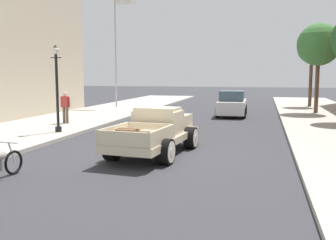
{
  "coord_description": "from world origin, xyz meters",
  "views": [
    {
      "loc": [
        3.5,
        -12.64,
        2.72
      ],
      "look_at": [
        0.02,
        1.22,
        1.0
      ],
      "focal_mm": 40.89,
      "sensor_mm": 36.0,
      "label": 1
    }
  ],
  "objects_px": {
    "car_background_white": "(232,104)",
    "street_tree_farthest": "(312,50)",
    "pedestrian_sidewalk_left": "(65,106)",
    "street_tree_third": "(319,45)",
    "street_lamp_near": "(57,82)",
    "flagpole": "(118,34)",
    "hotrod_truck_cream": "(157,131)"
  },
  "relations": [
    {
      "from": "car_background_white",
      "to": "street_tree_farthest",
      "type": "bearing_deg",
      "value": 52.31
    },
    {
      "from": "pedestrian_sidewalk_left",
      "to": "street_tree_third",
      "type": "bearing_deg",
      "value": 33.68
    },
    {
      "from": "pedestrian_sidewalk_left",
      "to": "street_lamp_near",
      "type": "distance_m",
      "value": 3.32
    },
    {
      "from": "car_background_white",
      "to": "flagpole",
      "type": "distance_m",
      "value": 10.81
    },
    {
      "from": "street_tree_third",
      "to": "street_tree_farthest",
      "type": "distance_m",
      "value": 5.37
    },
    {
      "from": "flagpole",
      "to": "street_tree_third",
      "type": "relative_size",
      "value": 1.56
    },
    {
      "from": "flagpole",
      "to": "street_tree_third",
      "type": "xyz_separation_m",
      "value": [
        14.46,
        -1.23,
        -1.15
      ]
    },
    {
      "from": "hotrod_truck_cream",
      "to": "pedestrian_sidewalk_left",
      "type": "relative_size",
      "value": 3.06
    },
    {
      "from": "street_lamp_near",
      "to": "street_tree_third",
      "type": "bearing_deg",
      "value": 43.85
    },
    {
      "from": "street_tree_farthest",
      "to": "street_tree_third",
      "type": "bearing_deg",
      "value": -92.01
    },
    {
      "from": "street_tree_third",
      "to": "hotrod_truck_cream",
      "type": "bearing_deg",
      "value": -115.72
    },
    {
      "from": "street_lamp_near",
      "to": "street_tree_farthest",
      "type": "bearing_deg",
      "value": 54.01
    },
    {
      "from": "hotrod_truck_cream",
      "to": "street_lamp_near",
      "type": "xyz_separation_m",
      "value": [
        -5.33,
        2.62,
        1.63
      ]
    },
    {
      "from": "pedestrian_sidewalk_left",
      "to": "street_tree_farthest",
      "type": "xyz_separation_m",
      "value": [
        13.65,
        14.34,
        3.54
      ]
    },
    {
      "from": "pedestrian_sidewalk_left",
      "to": "street_tree_third",
      "type": "height_order",
      "value": "street_tree_third"
    },
    {
      "from": "street_tree_farthest",
      "to": "hotrod_truck_cream",
      "type": "bearing_deg",
      "value": -109.82
    },
    {
      "from": "car_background_white",
      "to": "pedestrian_sidewalk_left",
      "type": "height_order",
      "value": "pedestrian_sidewalk_left"
    },
    {
      "from": "hotrod_truck_cream",
      "to": "car_background_white",
      "type": "bearing_deg",
      "value": 82.96
    },
    {
      "from": "hotrod_truck_cream",
      "to": "street_tree_third",
      "type": "xyz_separation_m",
      "value": [
        6.94,
        14.4,
        3.86
      ]
    },
    {
      "from": "flagpole",
      "to": "hotrod_truck_cream",
      "type": "bearing_deg",
      "value": -64.31
    },
    {
      "from": "hotrod_truck_cream",
      "to": "street_tree_farthest",
      "type": "height_order",
      "value": "street_tree_farthest"
    },
    {
      "from": "pedestrian_sidewalk_left",
      "to": "street_tree_third",
      "type": "relative_size",
      "value": 0.28
    },
    {
      "from": "hotrod_truck_cream",
      "to": "street_lamp_near",
      "type": "relative_size",
      "value": 1.31
    },
    {
      "from": "hotrod_truck_cream",
      "to": "car_background_white",
      "type": "height_order",
      "value": "car_background_white"
    },
    {
      "from": "pedestrian_sidewalk_left",
      "to": "flagpole",
      "type": "distance_m",
      "value": 11.27
    },
    {
      "from": "car_background_white",
      "to": "flagpole",
      "type": "xyz_separation_m",
      "value": [
        -9.07,
        3.08,
        5.0
      ]
    },
    {
      "from": "flagpole",
      "to": "street_tree_farthest",
      "type": "height_order",
      "value": "flagpole"
    },
    {
      "from": "hotrod_truck_cream",
      "to": "flagpole",
      "type": "distance_m",
      "value": 18.06
    },
    {
      "from": "hotrod_truck_cream",
      "to": "flagpole",
      "type": "bearing_deg",
      "value": 115.69
    },
    {
      "from": "street_tree_farthest",
      "to": "flagpole",
      "type": "bearing_deg",
      "value": -164.23
    },
    {
      "from": "pedestrian_sidewalk_left",
      "to": "street_lamp_near",
      "type": "bearing_deg",
      "value": -67.0
    },
    {
      "from": "street_tree_third",
      "to": "street_tree_farthest",
      "type": "bearing_deg",
      "value": 87.99
    }
  ]
}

